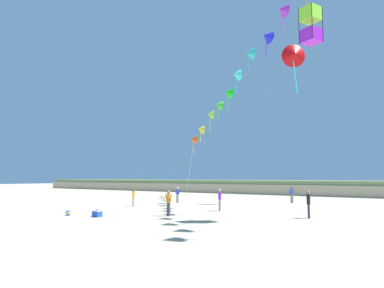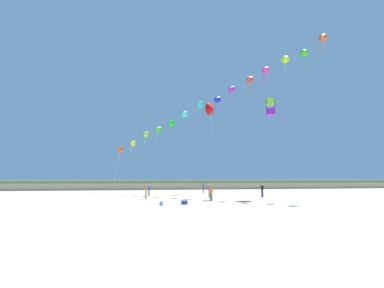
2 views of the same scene
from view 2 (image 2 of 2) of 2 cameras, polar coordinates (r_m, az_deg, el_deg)
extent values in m
plane|color=tan|center=(22.81, 9.33, -13.64)|extent=(240.00, 240.00, 0.00)
cube|color=tan|center=(61.60, -3.26, -9.26)|extent=(120.00, 8.63, 1.45)
cube|color=#7A8E56|center=(61.58, -3.25, -8.40)|extent=(120.00, 7.33, 0.83)
cylinder|color=#282D4C|center=(35.14, 15.27, -10.66)|extent=(0.12, 0.12, 0.86)
cylinder|color=#282D4C|center=(35.04, 15.46, -10.66)|extent=(0.12, 0.12, 0.86)
cylinder|color=black|center=(35.06, 15.32, -9.47)|extent=(0.23, 0.23, 0.61)
cylinder|color=black|center=(35.19, 15.08, -9.39)|extent=(0.16, 0.22, 0.58)
cylinder|color=black|center=(34.93, 15.56, -9.39)|extent=(0.16, 0.22, 0.58)
sphere|color=#9E7051|center=(35.05, 15.30, -8.77)|extent=(0.23, 0.23, 0.23)
cylinder|color=gray|center=(33.47, 3.80, -11.08)|extent=(0.12, 0.12, 0.84)
cylinder|color=gray|center=(33.40, 4.03, -11.08)|extent=(0.12, 0.12, 0.84)
cylinder|color=purple|center=(33.40, 3.90, -9.85)|extent=(0.22, 0.22, 0.60)
cylinder|color=purple|center=(33.49, 3.61, -9.77)|extent=(0.20, 0.20, 0.57)
cylinder|color=purple|center=(33.31, 4.19, -9.77)|extent=(0.20, 0.20, 0.57)
sphere|color=tan|center=(33.39, 3.89, -9.13)|extent=(0.23, 0.23, 0.23)
cylinder|color=#726656|center=(44.57, 2.59, -10.26)|extent=(0.12, 0.12, 0.82)
cylinder|color=#726656|center=(44.46, 2.47, -10.27)|extent=(0.12, 0.12, 0.82)
cylinder|color=blue|center=(44.49, 2.53, -9.36)|extent=(0.22, 0.22, 0.58)
cylinder|color=blue|center=(44.63, 2.68, -9.30)|extent=(0.20, 0.19, 0.55)
cylinder|color=blue|center=(44.34, 2.38, -9.31)|extent=(0.20, 0.19, 0.55)
sphere|color=brown|center=(44.48, 2.52, -8.83)|extent=(0.22, 0.22, 0.22)
cylinder|color=gray|center=(31.35, -10.27, -11.27)|extent=(0.11, 0.11, 0.77)
cylinder|color=gray|center=(31.22, -10.17, -11.29)|extent=(0.11, 0.11, 0.77)
cylinder|color=orange|center=(31.25, -10.19, -10.07)|extent=(0.20, 0.20, 0.55)
cylinder|color=orange|center=(31.41, -10.33, -9.98)|extent=(0.15, 0.20, 0.52)
cylinder|color=orange|center=(31.09, -10.05, -10.01)|extent=(0.15, 0.20, 0.52)
sphere|color=brown|center=(31.24, -10.17, -9.37)|extent=(0.21, 0.21, 0.21)
cylinder|color=#474C56|center=(28.52, 4.43, -11.66)|extent=(0.12, 0.12, 0.85)
cylinder|color=#474C56|center=(28.49, 4.13, -11.66)|extent=(0.12, 0.12, 0.85)
cylinder|color=orange|center=(28.46, 4.27, -10.21)|extent=(0.22, 0.22, 0.60)
cylinder|color=orange|center=(28.50, 4.65, -10.11)|extent=(0.20, 0.09, 0.57)
cylinder|color=orange|center=(28.42, 3.88, -10.12)|extent=(0.20, 0.09, 0.57)
sphere|color=#9E7051|center=(28.44, 4.26, -9.36)|extent=(0.23, 0.23, 0.23)
cylinder|color=gray|center=(36.92, -9.67, -10.71)|extent=(0.12, 0.12, 0.80)
cylinder|color=gray|center=(36.96, -9.46, -10.71)|extent=(0.12, 0.12, 0.80)
cylinder|color=blue|center=(36.91, -9.54, -9.65)|extent=(0.21, 0.21, 0.57)
cylinder|color=blue|center=(36.85, -9.81, -9.58)|extent=(0.20, 0.14, 0.54)
cylinder|color=blue|center=(36.97, -9.27, -9.59)|extent=(0.20, 0.14, 0.54)
sphere|color=beige|center=(36.90, -9.53, -9.04)|extent=(0.22, 0.22, 0.22)
cone|color=#E7520C|center=(47.61, -15.93, -1.15)|extent=(1.33, 1.24, 1.13)
cylinder|color=gold|center=(47.60, -16.11, -2.41)|extent=(0.26, 0.17, 1.66)
cone|color=yellow|center=(45.89, -13.18, 0.22)|extent=(1.39, 1.33, 1.19)
cylinder|color=#C5E539|center=(45.87, -13.36, -0.89)|extent=(0.09, 0.13, 1.33)
cone|color=#89D539|center=(44.88, -10.38, 2.27)|extent=(1.37, 1.34, 1.17)
cylinder|color=#68E539|center=(44.78, -10.57, 0.72)|extent=(0.20, 0.23, 1.99)
cone|color=green|center=(43.64, -7.68, 3.41)|extent=(1.41, 1.33, 1.22)
cylinder|color=#39E55A|center=(43.52, -7.87, 1.98)|extent=(0.28, 0.25, 1.75)
cone|color=#0EE514|center=(42.52, -4.73, 4.74)|extent=(1.30, 1.29, 1.12)
cylinder|color=#39E567|center=(42.38, -4.92, 3.37)|extent=(0.22, 0.14, 1.61)
cone|color=#38D8CF|center=(41.37, -1.81, 6.84)|extent=(1.30, 1.14, 1.11)
cylinder|color=#39C5E5|center=(41.20, -2.01, 5.47)|extent=(0.20, 0.15, 1.56)
cone|color=#29C0BD|center=(40.68, 1.62, 8.93)|extent=(1.30, 1.27, 1.11)
cylinder|color=#39BEE5|center=(40.47, 1.43, 7.58)|extent=(0.15, 0.12, 1.51)
cone|color=#1F1EE1|center=(39.91, 5.52, 10.05)|extent=(1.40, 1.33, 1.21)
cylinder|color=#6239E5|center=(39.66, 5.33, 8.63)|extent=(0.26, 0.10, 1.59)
cone|color=purple|center=(39.79, 8.61, 12.17)|extent=(1.36, 1.33, 1.17)
cylinder|color=#DF39E5|center=(39.44, 8.43, 10.50)|extent=(0.17, 0.19, 1.97)
cone|color=red|center=(39.74, 12.56, 14.06)|extent=(1.41, 1.38, 1.20)
cylinder|color=orange|center=(39.35, 12.39, 12.46)|extent=(0.19, 0.17, 1.91)
cone|color=#D235AE|center=(39.39, 15.91, 15.81)|extent=(1.41, 1.36, 1.21)
cylinder|color=#E53995|center=(38.96, 15.75, 14.22)|extent=(0.18, 0.18, 1.90)
cone|color=#B4EF26|center=(39.70, 20.01, 17.52)|extent=(1.35, 1.25, 1.15)
cylinder|color=#89E539|center=(39.27, 19.86, 16.08)|extent=(0.26, 0.27, 1.71)
cone|color=green|center=(40.21, 23.67, 18.30)|extent=(1.33, 1.21, 1.14)
cylinder|color=#39E54B|center=(39.74, 23.54, 16.83)|extent=(0.18, 0.26, 1.80)
cone|color=#D84D28|center=(40.80, 27.04, 20.49)|extent=(1.30, 1.26, 1.11)
cylinder|color=orange|center=(40.31, 26.91, 19.15)|extent=(0.18, 0.17, 1.68)
cylinder|color=silver|center=(47.01, -16.48, -5.57)|extent=(0.90, 0.72, 7.80)
cube|color=purple|center=(35.28, 17.05, 6.82)|extent=(1.27, 1.27, 0.83)
cube|color=#8AE52D|center=(35.65, 16.96, 8.96)|extent=(1.27, 1.27, 0.83)
cylinder|color=black|center=(34.95, 16.28, 8.10)|extent=(0.04, 0.04, 2.20)
cylinder|color=black|center=(35.04, 17.88, 8.12)|extent=(0.04, 0.04, 2.20)
cylinder|color=black|center=(35.97, 17.72, 7.70)|extent=(0.04, 0.04, 2.20)
cylinder|color=black|center=(35.88, 16.16, 7.68)|extent=(0.04, 0.04, 2.20)
cone|color=red|center=(45.00, 4.28, 7.84)|extent=(2.36, 2.00, 2.33)
cone|color=#2DE5D6|center=(45.01, 4.28, 7.86)|extent=(1.33, 1.14, 1.28)
cylinder|color=#2DE5D6|center=(44.49, 4.31, 5.24)|extent=(0.42, 0.20, 3.49)
cube|color=blue|center=(24.83, -1.70, -12.83)|extent=(0.56, 0.40, 0.36)
cube|color=white|center=(24.82, -1.70, -12.34)|extent=(0.58, 0.41, 0.06)
cylinder|color=black|center=(24.81, -1.70, -12.21)|extent=(0.45, 0.03, 0.03)
sphere|color=blue|center=(24.00, -6.83, -12.95)|extent=(0.36, 0.36, 0.36)
cylinder|color=yellow|center=(24.00, -6.83, -12.95)|extent=(0.36, 0.36, 0.09)
camera|label=1|loc=(23.81, 55.48, -4.03)|focal=32.00mm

